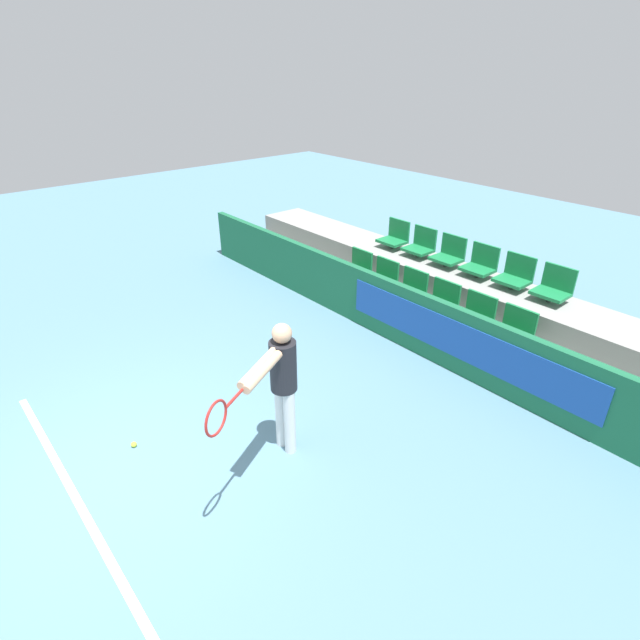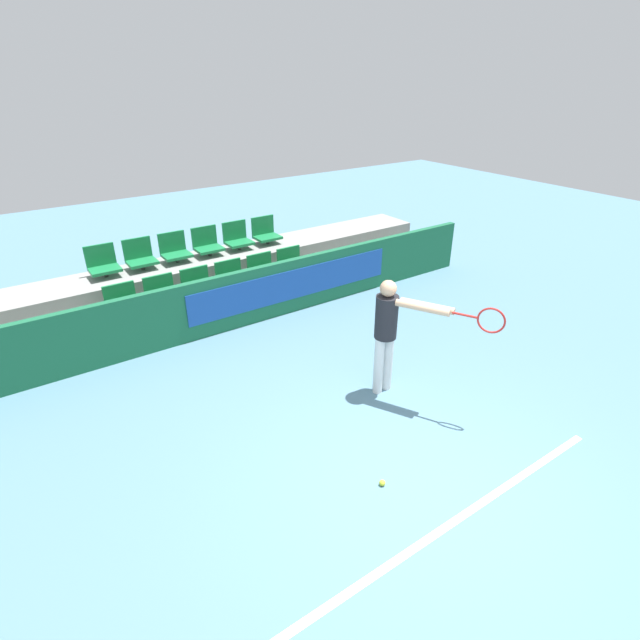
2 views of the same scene
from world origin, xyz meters
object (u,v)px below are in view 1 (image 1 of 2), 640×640
stadium_chair_1 (383,277)px  stadium_chair_10 (515,275)px  stadium_chair_4 (476,315)px  stadium_chair_9 (481,264)px  tennis_ball (134,444)px  stadium_chair_11 (554,287)px  stadium_chair_3 (442,301)px  stadium_chair_7 (421,245)px  stadium_chair_0 (358,267)px  stadium_chair_5 (514,330)px  tennis_player (280,380)px  stadium_chair_8 (449,254)px  stadium_chair_2 (411,289)px  stadium_chair_6 (395,236)px

stadium_chair_1 → stadium_chair_10: stadium_chair_10 is taller
stadium_chair_4 → stadium_chair_9: 1.23m
stadium_chair_4 → tennis_ball: bearing=-104.6°
stadium_chair_11 → stadium_chair_3: bearing=-142.1°
stadium_chair_7 → stadium_chair_10: 1.89m
stadium_chair_0 → stadium_chair_5: 3.15m
stadium_chair_3 → stadium_chair_4: (0.63, 0.00, 0.00)m
stadium_chair_3 → stadium_chair_7: 1.64m
stadium_chair_7 → tennis_player: 4.92m
stadium_chair_7 → stadium_chair_8: same height
stadium_chair_5 → stadium_chair_7: stadium_chair_7 is taller
stadium_chair_4 → stadium_chair_11: size_ratio=1.00×
stadium_chair_2 → stadium_chair_9: stadium_chair_9 is taller
tennis_ball → stadium_chair_5: bearing=68.7°
stadium_chair_0 → tennis_player: (2.46, -3.58, 0.40)m
stadium_chair_9 → stadium_chair_11: bearing=0.0°
stadium_chair_6 → stadium_chair_2: bearing=-37.9°
stadium_chair_6 → tennis_player: (2.46, -4.56, 0.02)m
stadium_chair_9 → stadium_chair_4: bearing=-57.3°
stadium_chair_10 → stadium_chair_2: bearing=-142.1°
stadium_chair_0 → stadium_chair_2: (1.26, 0.00, 0.00)m
stadium_chair_9 → stadium_chair_10: size_ratio=1.00×
stadium_chair_1 → tennis_player: bearing=-63.0°
stadium_chair_5 → stadium_chair_8: 2.16m
stadium_chair_5 → tennis_ball: 5.23m
stadium_chair_6 → stadium_chair_9: bearing=0.0°
tennis_player → stadium_chair_2: bearing=80.9°
stadium_chair_1 → tennis_player: size_ratio=0.32×
stadium_chair_11 → stadium_chair_0: bearing=-162.7°
stadium_chair_10 → tennis_player: tennis_player is taller
stadium_chair_6 → stadium_chair_8: (1.26, 0.00, 0.00)m
stadium_chair_2 → tennis_player: tennis_player is taller
stadium_chair_5 → tennis_player: tennis_player is taller
stadium_chair_5 → stadium_chair_8: bearing=152.6°
stadium_chair_0 → stadium_chair_1: (0.63, 0.00, 0.00)m
stadium_chair_10 → stadium_chair_0: bearing=-158.8°
stadium_chair_3 → tennis_player: size_ratio=0.32×
stadium_chair_5 → tennis_player: size_ratio=0.32×
stadium_chair_0 → stadium_chair_1: 0.63m
tennis_player → stadium_chair_5: bearing=51.5°
stadium_chair_5 → tennis_player: (-0.70, -3.58, 0.40)m
stadium_chair_6 → stadium_chair_7: same height
stadium_chair_4 → stadium_chair_1: bearing=180.0°
stadium_chair_0 → stadium_chair_4: (2.52, 0.00, 0.00)m
stadium_chair_6 → stadium_chair_1: bearing=-57.3°
stadium_chair_1 → stadium_chair_4: same height
stadium_chair_7 → stadium_chair_9: (1.26, 0.00, 0.00)m
stadium_chair_10 → stadium_chair_4: bearing=-90.0°
stadium_chair_7 → stadium_chair_9: size_ratio=1.00×
stadium_chair_6 → stadium_chair_11: 3.15m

